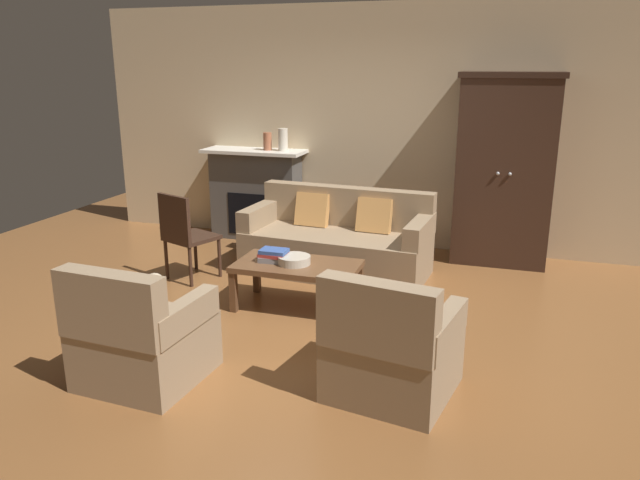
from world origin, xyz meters
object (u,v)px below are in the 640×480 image
(book_stack, at_px, (273,255))
(armchair_near_right, at_px, (391,351))
(couch, at_px, (338,242))
(mantel_vase_cream, at_px, (283,140))
(side_chair_wooden, at_px, (184,232))
(fireplace, at_px, (256,193))
(coffee_table, at_px, (297,269))
(mantel_vase_terracotta, at_px, (267,141))
(fruit_bowl, at_px, (294,260))
(armoire, at_px, (505,170))
(dog, at_px, (155,289))
(armchair_near_left, at_px, (141,339))

(book_stack, xyz_separation_m, armchair_near_right, (1.32, -1.22, -0.16))
(couch, xyz_separation_m, mantel_vase_cream, (-0.96, 0.93, 0.94))
(couch, height_order, mantel_vase_cream, mantel_vase_cream)
(mantel_vase_cream, xyz_separation_m, side_chair_wooden, (-0.43, -1.66, -0.74))
(fireplace, bearing_deg, book_stack, -62.70)
(fireplace, xyz_separation_m, coffee_table, (1.27, -2.03, -0.20))
(coffee_table, relative_size, side_chair_wooden, 1.22)
(mantel_vase_terracotta, distance_m, side_chair_wooden, 1.82)
(fruit_bowl, height_order, book_stack, book_stack)
(armoire, xyz_separation_m, book_stack, (-1.90, -1.96, -0.55))
(armchair_near_right, relative_size, dog, 1.82)
(fruit_bowl, bearing_deg, coffee_table, 35.03)
(couch, relative_size, armchair_near_right, 2.22)
(side_chair_wooden, bearing_deg, armchair_near_left, -68.72)
(coffee_table, height_order, side_chair_wooden, side_chair_wooden)
(couch, height_order, coffee_table, couch)
(fireplace, distance_m, fruit_bowl, 2.40)
(coffee_table, xyz_separation_m, book_stack, (-0.22, -0.01, 0.11))
(fruit_bowl, relative_size, armchair_near_right, 0.33)
(mantel_vase_terracotta, bearing_deg, armoire, -1.24)
(coffee_table, distance_m, fruit_bowl, 0.09)
(couch, bearing_deg, armoire, 28.41)
(mantel_vase_cream, height_order, dog, mantel_vase_cream)
(dog, bearing_deg, fruit_bowl, 25.11)
(armoire, xyz_separation_m, coffee_table, (-1.68, -1.95, -0.66))
(mantel_vase_cream, xyz_separation_m, armchair_near_right, (1.99, -3.24, -0.94))
(couch, xyz_separation_m, armchair_near_left, (-0.64, -2.65, -0.00))
(coffee_table, bearing_deg, book_stack, -177.92)
(book_stack, relative_size, dog, 0.51)
(fruit_bowl, height_order, dog, fruit_bowl)
(couch, bearing_deg, mantel_vase_terracotta, 141.28)
(fruit_bowl, height_order, armchair_near_left, armchair_near_left)
(armchair_near_left, height_order, side_chair_wooden, side_chair_wooden)
(fruit_bowl, distance_m, mantel_vase_cream, 2.34)
(fireplace, distance_m, armoire, 2.99)
(book_stack, relative_size, armchair_near_left, 0.29)
(fireplace, height_order, couch, fireplace)
(armoire, xyz_separation_m, mantel_vase_terracotta, (-2.77, 0.06, 0.20))
(couch, bearing_deg, coffee_table, -93.60)
(coffee_table, height_order, dog, coffee_table)
(mantel_vase_terracotta, distance_m, dog, 2.72)
(book_stack, relative_size, mantel_vase_cream, 0.94)
(armchair_near_left, relative_size, side_chair_wooden, 0.98)
(armchair_near_right, bearing_deg, armoire, 79.64)
(fireplace, xyz_separation_m, couch, (1.34, -0.95, -0.25))
(fireplace, bearing_deg, armchair_near_right, -53.97)
(armchair_near_right, height_order, dog, armchair_near_right)
(armoire, bearing_deg, mantel_vase_terracotta, 178.76)
(mantel_vase_terracotta, bearing_deg, fruit_bowl, -62.13)
(fruit_bowl, bearing_deg, mantel_vase_terracotta, 117.87)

